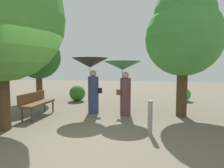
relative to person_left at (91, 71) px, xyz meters
The scene contains 9 objects.
ground_plane 3.14m from the person_left, 75.30° to the right, with size 40.00×40.00×0.00m, color brown.
person_left is the anchor object (origin of this frame).
person_right 1.22m from the person_left, ahead, with size 1.31×1.31×1.91m.
park_bench 2.18m from the person_left, 151.40° to the right, with size 0.53×1.51×0.83m.
tree_near_left 3.74m from the person_left, 152.19° to the left, with size 2.15×2.15×3.67m.
tree_near_right 3.49m from the person_left, ahead, with size 2.55×2.55×4.40m.
bush_path_left 2.94m from the person_left, 122.80° to the left, with size 0.80×0.80×0.80m, color #2D6B28.
bush_path_right 5.25m from the person_left, 41.11° to the left, with size 0.67×0.67×0.67m, color #428C3D.
path_marker_post 3.10m from the person_left, 41.56° to the right, with size 0.12×0.12×0.86m, color gray.
Camera 1 is at (1.45, -4.01, 1.66)m, focal length 30.13 mm.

